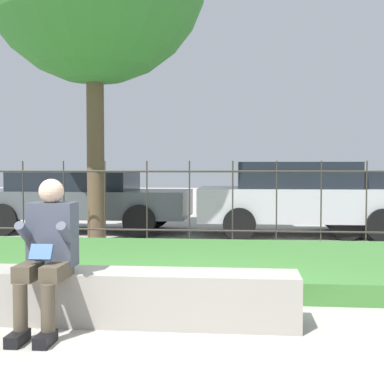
{
  "coord_description": "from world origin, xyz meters",
  "views": [
    {
      "loc": [
        0.54,
        -4.5,
        1.35
      ],
      "look_at": [
        -0.16,
        2.76,
        1.01
      ],
      "focal_mm": 50.0,
      "sensor_mm": 36.0,
      "label": 1
    }
  ],
  "objects": [
    {
      "name": "stone_bench",
      "position": [
        -0.39,
        0.0,
        0.2
      ],
      "size": [
        2.81,
        0.47,
        0.45
      ],
      "color": "gray",
      "rests_on": "ground_plane"
    },
    {
      "name": "person_seated_reader",
      "position": [
        -1.06,
        -0.27,
        0.68
      ],
      "size": [
        0.42,
        0.73,
        1.25
      ],
      "color": "black",
      "rests_on": "ground_plane"
    },
    {
      "name": "ground_plane",
      "position": [
        0.0,
        0.0,
        0.0
      ],
      "size": [
        60.0,
        60.0,
        0.0
      ],
      "primitive_type": "plane",
      "color": "#A8A399"
    },
    {
      "name": "grass_berm",
      "position": [
        0.0,
        2.27,
        0.11
      ],
      "size": [
        10.65,
        3.13,
        0.22
      ],
      "color": "#3D7533",
      "rests_on": "ground_plane"
    },
    {
      "name": "car_parked_left",
      "position": [
        -2.85,
        6.45,
        0.69
      ],
      "size": [
        4.45,
        1.99,
        1.25
      ],
      "rotation": [
        0.0,
        0.0,
        -0.01
      ],
      "color": "#4C5156",
      "rests_on": "ground_plane"
    },
    {
      "name": "iron_fence",
      "position": [
        0.0,
        4.36,
        0.77
      ],
      "size": [
        8.65,
        0.03,
        1.45
      ],
      "color": "#332D28",
      "rests_on": "ground_plane"
    },
    {
      "name": "car_parked_center",
      "position": [
        1.69,
        6.22,
        0.76
      ],
      "size": [
        4.18,
        2.04,
        1.45
      ],
      "rotation": [
        0.0,
        0.0,
        0.02
      ],
      "color": "#B7B7BC",
      "rests_on": "ground_plane"
    }
  ]
}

